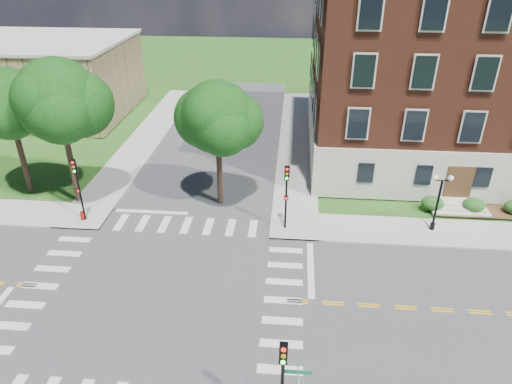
# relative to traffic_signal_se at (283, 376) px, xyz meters

# --- Properties ---
(ground) EXTENTS (160.00, 160.00, 0.00)m
(ground) POSITION_rel_traffic_signal_se_xyz_m (-7.34, 7.74, -3.19)
(ground) COLOR #265116
(ground) RESTS_ON ground
(road_ew) EXTENTS (90.00, 12.00, 0.01)m
(road_ew) POSITION_rel_traffic_signal_se_xyz_m (-7.34, 7.74, -3.18)
(road_ew) COLOR #3D3D3F
(road_ew) RESTS_ON ground
(road_ns) EXTENTS (12.00, 90.00, 0.01)m
(road_ns) POSITION_rel_traffic_signal_se_xyz_m (-7.34, 7.74, -3.18)
(road_ns) COLOR #3D3D3F
(road_ns) RESTS_ON ground
(sidewalk_ne) EXTENTS (34.00, 34.00, 0.12)m
(sidewalk_ne) POSITION_rel_traffic_signal_se_xyz_m (8.04, 23.12, -3.13)
(sidewalk_ne) COLOR #9E9B93
(sidewalk_ne) RESTS_ON ground
(sidewalk_nw) EXTENTS (34.00, 34.00, 0.12)m
(sidewalk_nw) POSITION_rel_traffic_signal_se_xyz_m (-22.71, 23.12, -3.13)
(sidewalk_nw) COLOR #9E9B93
(sidewalk_nw) RESTS_ON ground
(crosswalk_east) EXTENTS (2.20, 10.20, 0.02)m
(crosswalk_east) POSITION_rel_traffic_signal_se_xyz_m (-0.14, 7.74, -3.19)
(crosswalk_east) COLOR silver
(crosswalk_east) RESTS_ON ground
(stop_bar_east) EXTENTS (0.40, 5.50, 0.00)m
(stop_bar_east) POSITION_rel_traffic_signal_se_xyz_m (1.46, 10.74, -3.19)
(stop_bar_east) COLOR silver
(stop_bar_east) RESTS_ON ground
(main_building) EXTENTS (30.60, 22.40, 16.50)m
(main_building) POSITION_rel_traffic_signal_se_xyz_m (16.66, 29.73, 5.15)
(main_building) COLOR #B0AA9B
(main_building) RESTS_ON ground
(secondary_building) EXTENTS (20.40, 15.40, 8.30)m
(secondary_building) POSITION_rel_traffic_signal_se_xyz_m (-29.34, 37.74, 1.09)
(secondary_building) COLOR #937551
(secondary_building) RESTS_ON ground
(tree_b) EXTENTS (5.17, 5.17, 9.96)m
(tree_b) POSITION_rel_traffic_signal_se_xyz_m (-20.94, 18.72, 4.28)
(tree_b) COLOR black
(tree_b) RESTS_ON ground
(tree_c) EXTENTS (5.94, 5.94, 11.00)m
(tree_c) POSITION_rel_traffic_signal_se_xyz_m (-16.45, 17.64, 4.94)
(tree_c) COLOR black
(tree_c) RESTS_ON ground
(tree_d) EXTENTS (5.23, 5.23, 9.49)m
(tree_d) POSITION_rel_traffic_signal_se_xyz_m (-5.36, 18.34, 3.78)
(tree_d) COLOR black
(tree_d) RESTS_ON ground
(traffic_signal_se) EXTENTS (0.33, 0.36, 4.80)m
(traffic_signal_se) POSITION_rel_traffic_signal_se_xyz_m (0.00, 0.00, 0.00)
(traffic_signal_se) COLOR black
(traffic_signal_se) RESTS_ON ground
(traffic_signal_ne) EXTENTS (0.36, 0.41, 4.80)m
(traffic_signal_ne) POSITION_rel_traffic_signal_se_xyz_m (-0.28, 15.10, 0.00)
(traffic_signal_ne) COLOR black
(traffic_signal_ne) RESTS_ON ground
(traffic_signal_nw) EXTENTS (0.38, 0.45, 4.80)m
(traffic_signal_nw) POSITION_rel_traffic_signal_se_xyz_m (-14.78, 14.90, 0.00)
(traffic_signal_nw) COLOR black
(traffic_signal_nw) RESTS_ON ground
(twin_lamp_west) EXTENTS (1.36, 0.36, 4.23)m
(twin_lamp_west) POSITION_rel_traffic_signal_se_xyz_m (10.02, 15.80, -0.66)
(twin_lamp_west) COLOR black
(twin_lamp_west) RESTS_ON ground
(fire_hydrant) EXTENTS (0.35, 0.35, 0.75)m
(fire_hydrant) POSITION_rel_traffic_signal_se_xyz_m (-14.95, 14.89, -2.72)
(fire_hydrant) COLOR #B4120D
(fire_hydrant) RESTS_ON ground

